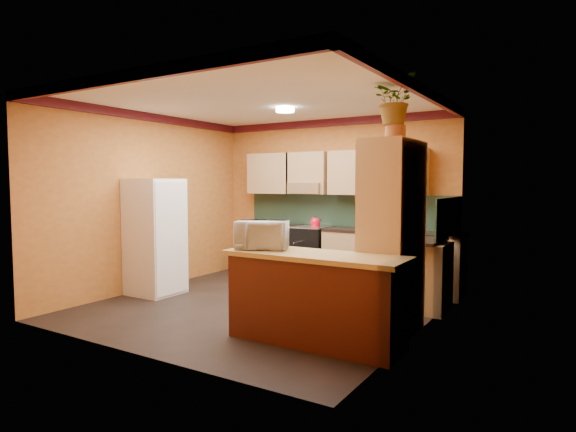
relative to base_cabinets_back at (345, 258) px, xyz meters
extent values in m
plane|color=black|center=(-0.39, -1.80, -0.44)|extent=(4.20, 4.20, 0.00)
cube|color=white|center=(-0.39, -1.80, 2.26)|extent=(4.20, 4.20, 0.04)
cube|color=#C17E33|center=(-0.39, 0.30, 0.91)|extent=(4.20, 0.04, 2.70)
cube|color=#C17E33|center=(-0.39, -3.90, 0.91)|extent=(4.20, 0.04, 2.70)
cube|color=#C17E33|center=(-2.49, -1.80, 0.91)|extent=(0.04, 4.20, 2.70)
cube|color=#C17E33|center=(1.71, -1.80, 0.91)|extent=(0.04, 4.20, 2.70)
cube|color=#1B3125|center=(-0.14, 0.29, 0.75)|extent=(3.70, 0.02, 0.53)
cube|color=#1B3125|center=(1.70, -0.40, 0.75)|extent=(0.02, 1.40, 0.53)
cube|color=tan|center=(-0.29, 0.13, 1.36)|extent=(3.10, 0.34, 0.70)
cylinder|color=white|center=(-0.39, -1.20, 2.22)|extent=(0.26, 0.26, 0.06)
cube|color=tan|center=(0.00, 0.00, 0.00)|extent=(3.65, 0.60, 0.88)
cube|color=black|center=(0.00, 0.00, 0.46)|extent=(3.65, 0.62, 0.04)
cube|color=black|center=(-0.63, 0.00, 0.02)|extent=(0.58, 0.58, 0.91)
cube|color=silver|center=(0.77, 0.00, 0.50)|extent=(0.48, 0.40, 0.03)
cube|color=tan|center=(1.41, -0.88, 0.00)|extent=(0.60, 0.80, 0.88)
cube|color=black|center=(1.41, -0.88, 0.46)|extent=(0.62, 0.80, 0.04)
cube|color=white|center=(-2.14, -2.02, 0.41)|extent=(0.68, 0.66, 1.70)
cube|color=tan|center=(1.46, -1.97, 0.61)|extent=(0.48, 0.90, 2.10)
cylinder|color=brown|center=(1.46, -1.92, 1.74)|extent=(0.22, 0.22, 0.16)
imported|color=tan|center=(1.46, -1.92, 2.08)|extent=(0.59, 0.55, 0.53)
cube|color=#4D1812|center=(0.91, -2.72, 0.00)|extent=(1.80, 0.55, 0.88)
cube|color=tan|center=(0.91, -2.72, 0.47)|extent=(1.90, 0.65, 0.05)
imported|color=white|center=(0.26, -2.72, 0.64)|extent=(0.65, 0.57, 0.30)
camera|label=1|loc=(3.21, -6.98, 1.21)|focal=30.00mm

